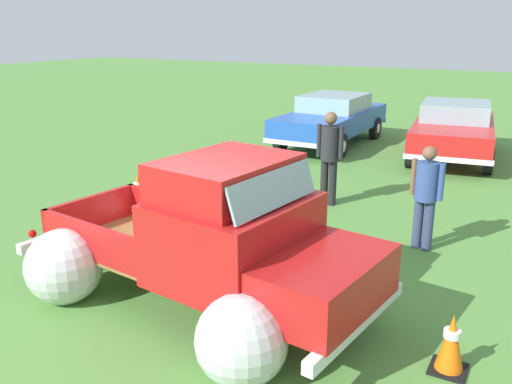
{
  "coord_description": "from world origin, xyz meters",
  "views": [
    {
      "loc": [
        3.69,
        -5.07,
        3.33
      ],
      "look_at": [
        0.0,
        1.6,
        1.01
      ],
      "focal_mm": 38.47,
      "sensor_mm": 36.0,
      "label": 1
    }
  ],
  "objects_px": {
    "spectator_1": "(426,192)",
    "spectator_2": "(330,152)",
    "show_car_0": "(332,118)",
    "show_car_1": "(454,128)",
    "vintage_pickup_truck": "(217,252)",
    "lane_cone_0": "(451,343)",
    "lane_cone_1": "(138,190)"
  },
  "relations": [
    {
      "from": "vintage_pickup_truck",
      "to": "show_car_0",
      "type": "distance_m",
      "value": 10.01
    },
    {
      "from": "spectator_1",
      "to": "lane_cone_1",
      "type": "distance_m",
      "value": 5.3
    },
    {
      "from": "lane_cone_0",
      "to": "lane_cone_1",
      "type": "xyz_separation_m",
      "value": [
        -6.22,
        2.59,
        0.0
      ]
    },
    {
      "from": "vintage_pickup_truck",
      "to": "spectator_2",
      "type": "relative_size",
      "value": 2.68
    },
    {
      "from": "show_car_1",
      "to": "lane_cone_1",
      "type": "distance_m",
      "value": 8.38
    },
    {
      "from": "spectator_2",
      "to": "lane_cone_0",
      "type": "height_order",
      "value": "spectator_2"
    },
    {
      "from": "show_car_1",
      "to": "lane_cone_0",
      "type": "bearing_deg",
      "value": 2.73
    },
    {
      "from": "show_car_1",
      "to": "spectator_1",
      "type": "relative_size",
      "value": 2.89
    },
    {
      "from": "spectator_1",
      "to": "spectator_2",
      "type": "bearing_deg",
      "value": -109.08
    },
    {
      "from": "show_car_0",
      "to": "spectator_1",
      "type": "xyz_separation_m",
      "value": [
        4.09,
        -6.57,
        0.13
      ]
    },
    {
      "from": "spectator_1",
      "to": "vintage_pickup_truck",
      "type": "bearing_deg",
      "value": -14.95
    },
    {
      "from": "show_car_1",
      "to": "spectator_1",
      "type": "xyz_separation_m",
      "value": [
        0.73,
        -6.57,
        0.13
      ]
    },
    {
      "from": "lane_cone_0",
      "to": "lane_cone_1",
      "type": "bearing_deg",
      "value": 157.4
    },
    {
      "from": "spectator_2",
      "to": "lane_cone_0",
      "type": "distance_m",
      "value": 5.43
    },
    {
      "from": "vintage_pickup_truck",
      "to": "spectator_1",
      "type": "xyz_separation_m",
      "value": [
        1.72,
        3.15,
        0.16
      ]
    },
    {
      "from": "spectator_2",
      "to": "spectator_1",
      "type": "bearing_deg",
      "value": -122.83
    },
    {
      "from": "show_car_0",
      "to": "spectator_2",
      "type": "height_order",
      "value": "spectator_2"
    },
    {
      "from": "spectator_1",
      "to": "lane_cone_1",
      "type": "height_order",
      "value": "spectator_1"
    },
    {
      "from": "spectator_1",
      "to": "lane_cone_0",
      "type": "distance_m",
      "value": 3.28
    },
    {
      "from": "show_car_0",
      "to": "show_car_1",
      "type": "height_order",
      "value": "same"
    },
    {
      "from": "vintage_pickup_truck",
      "to": "lane_cone_0",
      "type": "relative_size",
      "value": 7.65
    },
    {
      "from": "show_car_1",
      "to": "spectator_2",
      "type": "distance_m",
      "value": 5.4
    },
    {
      "from": "show_car_1",
      "to": "spectator_2",
      "type": "height_order",
      "value": "spectator_2"
    },
    {
      "from": "show_car_0",
      "to": "lane_cone_1",
      "type": "height_order",
      "value": "show_car_0"
    },
    {
      "from": "lane_cone_0",
      "to": "lane_cone_1",
      "type": "distance_m",
      "value": 6.74
    },
    {
      "from": "spectator_2",
      "to": "lane_cone_1",
      "type": "bearing_deg",
      "value": 120.16
    },
    {
      "from": "show_car_0",
      "to": "show_car_1",
      "type": "distance_m",
      "value": 3.36
    },
    {
      "from": "show_car_0",
      "to": "spectator_2",
      "type": "xyz_separation_m",
      "value": [
        2.0,
        -5.22,
        0.25
      ]
    },
    {
      "from": "spectator_1",
      "to": "show_car_1",
      "type": "bearing_deg",
      "value": -159.93
    },
    {
      "from": "lane_cone_0",
      "to": "show_car_0",
      "type": "bearing_deg",
      "value": 117.71
    },
    {
      "from": "spectator_2",
      "to": "show_car_1",
      "type": "bearing_deg",
      "value": -14.7
    },
    {
      "from": "spectator_1",
      "to": "spectator_2",
      "type": "distance_m",
      "value": 2.5
    }
  ]
}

